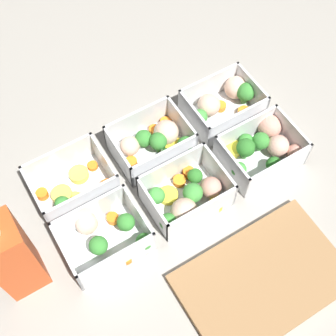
% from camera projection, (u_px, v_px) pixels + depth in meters
% --- Properties ---
extents(ground_plane, '(4.00, 4.00, 0.00)m').
position_uv_depth(ground_plane, '(168.00, 174.00, 0.91)').
color(ground_plane, gray).
extents(container_near_left, '(0.16, 0.12, 0.07)m').
position_uv_depth(container_near_left, '(224.00, 102.00, 0.97)').
color(container_near_left, white).
rests_on(container_near_left, ground_plane).
extents(container_near_center, '(0.15, 0.11, 0.07)m').
position_uv_depth(container_near_center, '(156.00, 141.00, 0.92)').
color(container_near_center, white).
rests_on(container_near_center, ground_plane).
extents(container_near_right, '(0.15, 0.11, 0.07)m').
position_uv_depth(container_near_right, '(72.00, 186.00, 0.87)').
color(container_near_right, white).
rests_on(container_near_right, ground_plane).
extents(container_far_left, '(0.16, 0.13, 0.07)m').
position_uv_depth(container_far_left, '(264.00, 147.00, 0.91)').
color(container_far_left, white).
rests_on(container_far_left, ground_plane).
extents(container_far_center, '(0.15, 0.12, 0.07)m').
position_uv_depth(container_far_center, '(187.00, 197.00, 0.86)').
color(container_far_center, white).
rests_on(container_far_center, ground_plane).
extents(container_far_right, '(0.15, 0.13, 0.07)m').
position_uv_depth(container_far_right, '(106.00, 235.00, 0.82)').
color(container_far_right, white).
rests_on(container_far_right, ground_plane).
extents(juice_carton, '(0.07, 0.07, 0.20)m').
position_uv_depth(juice_carton, '(12.00, 257.00, 0.73)').
color(juice_carton, '#D14C1E').
rests_on(juice_carton, ground_plane).
extents(cutting_board, '(0.28, 0.18, 0.02)m').
position_uv_depth(cutting_board, '(263.00, 280.00, 0.80)').
color(cutting_board, olive).
rests_on(cutting_board, ground_plane).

